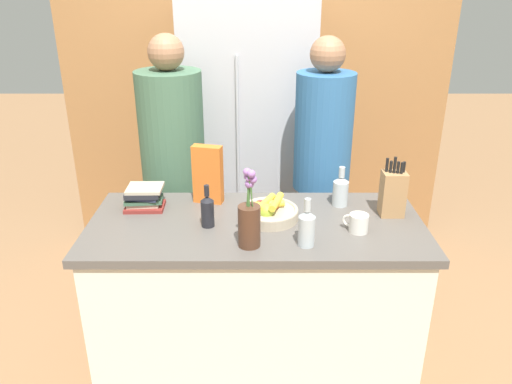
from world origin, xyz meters
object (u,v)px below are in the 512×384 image
bottle_wine (207,210)px  person_at_sink (174,166)px  fruit_bowl (269,211)px  bottle_oil (341,190)px  cereal_box (208,174)px  coffee_mug (358,223)px  bottle_vinegar (307,227)px  person_in_blue (322,165)px  knife_block (393,193)px  flower_vase (249,221)px  refrigerator (249,139)px  book_stack (144,198)px

bottle_wine → person_at_sink: 0.69m
fruit_bowl → bottle_oil: bottle_oil is taller
fruit_bowl → cereal_box: bearing=146.6°
bottle_oil → bottle_wine: 0.70m
fruit_bowl → bottle_wine: (-0.29, -0.08, 0.04)m
coffee_mug → cereal_box: bearing=155.0°
bottle_vinegar → coffee_mug: bearing=27.1°
person_in_blue → bottle_vinegar: bearing=-93.6°
person_in_blue → bottle_oil: bearing=-76.6°
fruit_bowl → coffee_mug: size_ratio=2.43×
knife_block → person_at_sink: person_at_sink is taller
person_at_sink → knife_block: bearing=-51.0°
flower_vase → bottle_wine: size_ratio=1.74×
cereal_box → coffee_mug: (0.72, -0.34, -0.11)m
refrigerator → flower_vase: bearing=-89.1°
flower_vase → bottle_vinegar: size_ratio=1.63×
refrigerator → bottle_vinegar: 1.44m
knife_block → bottle_oil: bearing=154.5°
bottle_vinegar → bottle_wine: 0.48m
person_at_sink → person_in_blue: size_ratio=1.01×
refrigerator → flower_vase: size_ratio=5.17×
refrigerator → fruit_bowl: 1.16m
fruit_bowl → bottle_vinegar: size_ratio=1.26×
refrigerator → coffee_mug: refrigerator is taller
coffee_mug → bottle_oil: (-0.04, 0.29, 0.04)m
coffee_mug → bottle_wine: bottle_wine is taller
flower_vase → person_at_sink: person_at_sink is taller
flower_vase → person_in_blue: size_ratio=0.21×
fruit_bowl → bottle_vinegar: bearing=-58.8°
bottle_oil → fruit_bowl: bearing=-156.5°
fruit_bowl → knife_block: size_ratio=0.93×
knife_block → person_in_blue: (-0.28, 0.54, -0.05)m
flower_vase → person_in_blue: (0.42, 0.85, -0.06)m
cereal_box → bottle_oil: (0.68, -0.04, -0.07)m
fruit_bowl → knife_block: (0.60, 0.05, 0.08)m
knife_block → book_stack: bearing=176.5°
fruit_bowl → bottle_oil: (0.37, 0.16, 0.04)m
bottle_wine → person_in_blue: (0.62, 0.67, -0.02)m
refrigerator → person_in_blue: (0.44, -0.56, 0.01)m
fruit_bowl → person_at_sink: 0.79m
coffee_mug → fruit_bowl: bearing=162.3°
book_stack → bottle_wine: size_ratio=0.95×
bottle_wine → person_in_blue: bearing=47.3°
fruit_bowl → bottle_vinegar: 0.31m
knife_block → bottle_wine: 0.90m
refrigerator → coffee_mug: (0.52, -1.28, -0.01)m
coffee_mug → bottle_oil: bearing=97.4°
cereal_box → bottle_vinegar: bearing=-44.8°
bottle_vinegar → bottle_wine: bottle_vinegar is taller
flower_vase → person_at_sink: 0.95m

